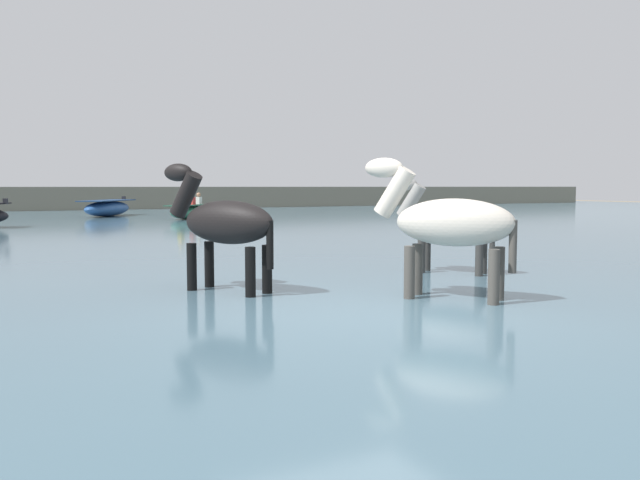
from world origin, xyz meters
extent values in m
plane|color=#84755B|center=(0.00, 0.00, 0.00)|extent=(120.00, 120.00, 0.00)
cube|color=#476675|center=(0.00, 10.00, 0.16)|extent=(90.00, 90.00, 0.32)
ellipsoid|color=beige|center=(1.39, 0.18, 1.21)|extent=(1.23, 1.38, 0.55)
cylinder|color=#45423C|center=(0.96, 0.45, 0.47)|extent=(0.13, 0.13, 0.94)
cylinder|color=#45423C|center=(1.22, 0.66, 0.47)|extent=(0.13, 0.13, 0.94)
cylinder|color=#45423C|center=(1.55, -0.31, 0.47)|extent=(0.13, 0.13, 0.94)
cylinder|color=#45423C|center=(1.82, -0.10, 0.47)|extent=(0.13, 0.13, 0.94)
cylinder|color=beige|center=(0.94, 0.75, 1.56)|extent=(0.49, 0.53, 0.63)
ellipsoid|color=beige|center=(0.85, 0.86, 1.85)|extent=(0.45, 0.49, 0.24)
cylinder|color=#45423C|center=(1.79, -0.34, 0.96)|extent=(0.09, 0.09, 0.59)
ellipsoid|color=gray|center=(2.85, 2.04, 1.09)|extent=(1.09, 1.25, 0.50)
cylinder|color=#31312F|center=(2.47, 2.30, 0.42)|extent=(0.12, 0.12, 0.84)
cylinder|color=#31312F|center=(2.71, 2.48, 0.42)|extent=(0.12, 0.12, 0.84)
cylinder|color=#31312F|center=(3.00, 1.60, 0.42)|extent=(0.12, 0.12, 0.84)
cylinder|color=#31312F|center=(3.23, 1.78, 0.42)|extent=(0.12, 0.12, 0.84)
cylinder|color=gray|center=(2.46, 2.56, 1.41)|extent=(0.43, 0.48, 0.57)
ellipsoid|color=gray|center=(2.38, 2.66, 1.67)|extent=(0.40, 0.45, 0.21)
cylinder|color=#31312F|center=(3.21, 1.57, 0.86)|extent=(0.08, 0.08, 0.53)
ellipsoid|color=black|center=(-0.75, 1.91, 1.19)|extent=(1.07, 1.40, 0.54)
cylinder|color=black|center=(-1.12, 2.24, 0.46)|extent=(0.13, 0.13, 0.92)
cylinder|color=black|center=(-0.84, 2.40, 0.46)|extent=(0.13, 0.13, 0.92)
cylinder|color=black|center=(-0.65, 1.42, 0.46)|extent=(0.13, 0.13, 0.92)
cylinder|color=black|center=(-0.37, 1.58, 0.46)|extent=(0.13, 0.13, 0.92)
cylinder|color=black|center=(-1.10, 2.52, 1.53)|extent=(0.43, 0.54, 0.62)
ellipsoid|color=black|center=(-1.16, 2.64, 1.81)|extent=(0.40, 0.50, 0.23)
cylinder|color=black|center=(-0.43, 1.35, 0.94)|extent=(0.09, 0.09, 0.58)
ellipsoid|color=#28518E|center=(1.60, 24.34, 0.65)|extent=(3.11, 3.84, 0.67)
cube|color=navy|center=(1.60, 24.34, 1.01)|extent=(2.98, 3.69, 0.04)
cube|color=black|center=(2.60, 25.87, 1.08)|extent=(0.20, 0.19, 0.18)
cube|color=black|center=(-2.70, 17.30, 1.16)|extent=(0.16, 0.19, 0.18)
ellipsoid|color=#337556|center=(4.15, 20.36, 0.59)|extent=(2.63, 2.73, 0.53)
cube|color=#1E4634|center=(4.15, 20.36, 0.87)|extent=(2.52, 2.62, 0.04)
cube|color=white|center=(4.70, 20.93, 1.04)|extent=(0.31, 0.31, 0.30)
sphere|color=#A37556|center=(4.70, 20.93, 1.28)|extent=(0.18, 0.18, 0.18)
cube|color=red|center=(4.23, 20.28, 1.04)|extent=(0.31, 0.31, 0.30)
sphere|color=#A37556|center=(4.23, 20.28, 1.28)|extent=(0.18, 0.18, 0.18)
cube|color=gold|center=(3.60, 19.79, 1.04)|extent=(0.31, 0.31, 0.30)
sphere|color=beige|center=(3.60, 19.79, 1.28)|extent=(0.18, 0.18, 0.18)
cube|color=#706B5B|center=(0.00, 33.84, 0.80)|extent=(80.00, 2.40, 1.60)
camera|label=1|loc=(-3.50, -5.88, 1.63)|focal=37.21mm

